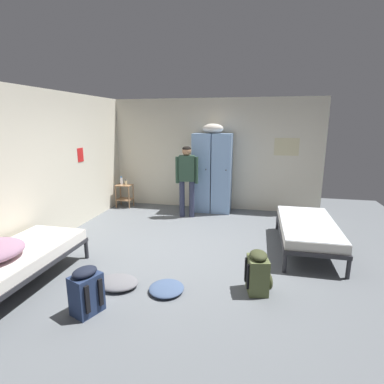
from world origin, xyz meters
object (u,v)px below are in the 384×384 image
(clothes_pile_denim, at_px, (167,288))
(bed_left_front, at_px, (17,258))
(shelf_unit, at_px, (125,193))
(water_bottle, at_px, (121,181))
(bed_right, at_px, (307,228))
(person_traveler, at_px, (187,175))
(locker_bank, at_px, (212,171))
(lotion_bottle, at_px, (126,183))
(backpack_olive, at_px, (258,273))
(backpack_navy, at_px, (86,291))
(clothes_pile_grey, at_px, (117,282))

(clothes_pile_denim, bearing_deg, bed_left_front, -172.16)
(shelf_unit, distance_m, water_bottle, 0.33)
(bed_right, relative_size, person_traveler, 1.19)
(person_traveler, distance_m, water_bottle, 1.89)
(bed_left_front, distance_m, bed_right, 4.37)
(bed_right, distance_m, person_traveler, 2.80)
(shelf_unit, bearing_deg, locker_bank, 3.10)
(shelf_unit, distance_m, lotion_bottle, 0.30)
(bed_left_front, height_order, lotion_bottle, lotion_bottle)
(bed_right, xyz_separation_m, person_traveler, (-2.39, 1.33, 0.58))
(shelf_unit, xyz_separation_m, bed_left_front, (0.25, -3.82, 0.04))
(backpack_olive, bearing_deg, person_traveler, 119.29)
(backpack_olive, relative_size, clothes_pile_denim, 1.18)
(locker_bank, height_order, clothes_pile_denim, locker_bank)
(bed_right, bearing_deg, backpack_navy, -138.62)
(lotion_bottle, bearing_deg, bed_right, -23.41)
(water_bottle, height_order, clothes_pile_denim, water_bottle)
(bed_right, distance_m, backpack_olive, 1.71)
(shelf_unit, xyz_separation_m, backpack_navy, (1.43, -4.16, -0.09))
(backpack_olive, bearing_deg, clothes_pile_grey, -171.50)
(lotion_bottle, bearing_deg, backpack_navy, -71.67)
(locker_bank, distance_m, backpack_olive, 3.67)
(bed_left_front, relative_size, backpack_olive, 3.45)
(water_bottle, bearing_deg, lotion_bottle, -21.80)
(person_traveler, xyz_separation_m, clothes_pile_grey, (-0.21, -3.12, -0.91))
(locker_bank, relative_size, lotion_bottle, 14.55)
(backpack_olive, bearing_deg, locker_bank, 108.04)
(backpack_navy, bearing_deg, bed_left_front, 164.22)
(water_bottle, relative_size, clothes_pile_denim, 0.44)
(clothes_pile_grey, bearing_deg, backpack_navy, -98.57)
(lotion_bottle, bearing_deg, water_bottle, 158.20)
(locker_bank, distance_m, lotion_bottle, 2.17)
(bed_left_front, distance_m, clothes_pile_denim, 1.99)
(bed_left_front, xyz_separation_m, person_traveler, (1.48, 3.36, 0.58))
(backpack_navy, bearing_deg, bed_right, 41.38)
(locker_bank, height_order, bed_right, locker_bank)
(clothes_pile_denim, bearing_deg, backpack_navy, -141.51)
(bed_left_front, bearing_deg, clothes_pile_denim, 7.84)
(shelf_unit, relative_size, clothes_pile_grey, 1.01)
(shelf_unit, height_order, backpack_navy, shelf_unit)
(bed_right, distance_m, lotion_bottle, 4.42)
(clothes_pile_grey, bearing_deg, person_traveler, 86.21)
(backpack_navy, relative_size, clothes_pile_denim, 1.18)
(bed_right, relative_size, lotion_bottle, 13.35)
(lotion_bottle, bearing_deg, clothes_pile_denim, -58.91)
(person_traveler, height_order, clothes_pile_denim, person_traveler)
(bed_right, height_order, backpack_navy, backpack_navy)
(backpack_olive, bearing_deg, lotion_bottle, 134.90)
(backpack_navy, bearing_deg, clothes_pile_denim, 38.49)
(backpack_olive, bearing_deg, shelf_unit, 135.16)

